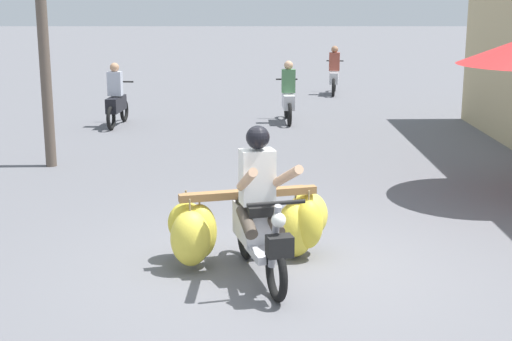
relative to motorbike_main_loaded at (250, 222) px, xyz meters
name	(u,v)px	position (x,y,z in m)	size (l,w,h in m)	color
ground_plane	(281,269)	(0.33, -0.11, -0.49)	(120.00, 120.00, 0.00)	slate
motorbike_main_loaded	(250,222)	(0.00, 0.00, 0.00)	(1.89, 1.87, 1.58)	black
motorbike_distant_ahead_left	(331,75)	(2.28, 13.93, 0.08)	(0.51, 1.62, 1.40)	black
motorbike_distant_ahead_right	(285,98)	(0.75, 9.10, 0.08)	(0.50, 1.62, 1.40)	black
motorbike_distant_far_ahead	(113,101)	(-3.03, 8.61, 0.08)	(0.50, 1.62, 1.40)	black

